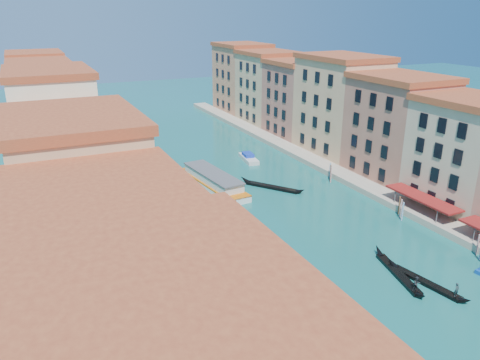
# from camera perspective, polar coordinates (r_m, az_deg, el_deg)

# --- Properties ---
(left_bank_palazzos) EXTENTS (12.80, 128.40, 21.00)m
(left_bank_palazzos) POSITION_cam_1_polar(r_m,az_deg,el_deg) (75.56, -21.11, 3.53)
(left_bank_palazzos) COLOR beige
(left_bank_palazzos) RESTS_ON ground
(right_bank_palazzos) EXTENTS (12.80, 128.40, 21.00)m
(right_bank_palazzos) POSITION_cam_1_polar(r_m,az_deg,el_deg) (96.59, 14.19, 7.64)
(right_bank_palazzos) COLOR brown
(right_bank_palazzos) RESTS_ON ground
(quay) EXTENTS (4.00, 140.00, 1.00)m
(quay) POSITION_cam_1_polar(r_m,az_deg,el_deg) (94.25, 9.91, 1.83)
(quay) COLOR gray
(quay) RESTS_ON ground
(mooring_poles_right) EXTENTS (1.44, 54.24, 3.20)m
(mooring_poles_right) POSITION_cam_1_polar(r_m,az_deg,el_deg) (67.51, 25.49, -6.69)
(mooring_poles_right) COLOR brown
(mooring_poles_right) RESTS_ON ground
(vaporetto_far) EXTENTS (6.33, 19.07, 2.78)m
(vaporetto_far) POSITION_cam_1_polar(r_m,az_deg,el_deg) (82.13, -3.32, -0.08)
(vaporetto_far) COLOR white
(vaporetto_far) RESTS_ON ground
(gondola_fore) EXTENTS (2.84, 11.17, 2.24)m
(gondola_fore) POSITION_cam_1_polar(r_m,az_deg,el_deg) (58.32, 21.75, -11.42)
(gondola_fore) COLOR black
(gondola_fore) RESTS_ON ground
(gondola_right) EXTENTS (3.71, 11.72, 2.37)m
(gondola_right) POSITION_cam_1_polar(r_m,az_deg,el_deg) (58.73, 18.85, -10.71)
(gondola_right) COLOR black
(gondola_right) RESTS_ON ground
(gondola_far) EXTENTS (8.30, 10.99, 1.82)m
(gondola_far) POSITION_cam_1_polar(r_m,az_deg,el_deg) (82.10, 3.75, -0.75)
(gondola_far) COLOR black
(gondola_far) RESTS_ON ground
(motorboat_mid) EXTENTS (2.75, 6.42, 1.29)m
(motorboat_mid) POSITION_cam_1_polar(r_m,az_deg,el_deg) (69.83, -1.17, -4.45)
(motorboat_mid) COLOR silver
(motorboat_mid) RESTS_ON ground
(motorboat_far) EXTENTS (3.19, 7.42, 1.49)m
(motorboat_far) POSITION_cam_1_polar(r_m,az_deg,el_deg) (97.15, 1.05, 2.73)
(motorboat_far) COLOR silver
(motorboat_far) RESTS_ON ground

